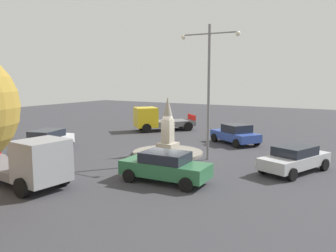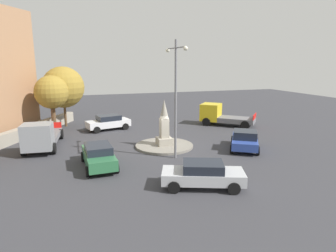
{
  "view_description": "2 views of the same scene",
  "coord_description": "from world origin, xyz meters",
  "px_view_note": "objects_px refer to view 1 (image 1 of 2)",
  "views": [
    {
      "loc": [
        11.37,
        -19.08,
        4.93
      ],
      "look_at": [
        0.01,
        0.02,
        1.84
      ],
      "focal_mm": 37.41,
      "sensor_mm": 36.0,
      "label": 1
    },
    {
      "loc": [
        21.37,
        -6.7,
        6.56
      ],
      "look_at": [
        -0.6,
        0.5,
        1.52
      ],
      "focal_mm": 31.59,
      "sensor_mm": 36.0,
      "label": 2
    }
  ],
  "objects_px": {
    "streetlamp": "(209,80)",
    "car_blue_waiting": "(235,134)",
    "truck_grey_approaching": "(27,164)",
    "car_green_near_island": "(165,166)",
    "car_white_parked_left": "(47,140)",
    "truck_yellow_passing": "(156,120)",
    "monument": "(168,129)",
    "car_silver_far_side": "(295,158)"
  },
  "relations": [
    {
      "from": "car_silver_far_side",
      "to": "car_white_parked_left",
      "type": "bearing_deg",
      "value": -168.63
    },
    {
      "from": "truck_yellow_passing",
      "to": "monument",
      "type": "bearing_deg",
      "value": -53.24
    },
    {
      "from": "car_white_parked_left",
      "to": "truck_yellow_passing",
      "type": "relative_size",
      "value": 0.81
    },
    {
      "from": "car_blue_waiting",
      "to": "truck_yellow_passing",
      "type": "height_order",
      "value": "truck_yellow_passing"
    },
    {
      "from": "car_green_near_island",
      "to": "car_silver_far_side",
      "type": "bearing_deg",
      "value": 45.42
    },
    {
      "from": "car_white_parked_left",
      "to": "car_blue_waiting",
      "type": "distance_m",
      "value": 13.45
    },
    {
      "from": "monument",
      "to": "car_green_near_island",
      "type": "bearing_deg",
      "value": -60.36
    },
    {
      "from": "streetlamp",
      "to": "car_blue_waiting",
      "type": "distance_m",
      "value": 7.03
    },
    {
      "from": "car_white_parked_left",
      "to": "car_blue_waiting",
      "type": "xyz_separation_m",
      "value": [
        9.94,
        9.06,
        -0.01
      ]
    },
    {
      "from": "car_silver_far_side",
      "to": "streetlamp",
      "type": "bearing_deg",
      "value": 177.19
    },
    {
      "from": "car_white_parked_left",
      "to": "truck_grey_approaching",
      "type": "relative_size",
      "value": 0.7
    },
    {
      "from": "streetlamp",
      "to": "car_silver_far_side",
      "type": "distance_m",
      "value": 6.51
    },
    {
      "from": "monument",
      "to": "car_blue_waiting",
      "type": "distance_m",
      "value": 6.24
    },
    {
      "from": "monument",
      "to": "car_silver_far_side",
      "type": "distance_m",
      "value": 7.99
    },
    {
      "from": "monument",
      "to": "car_silver_far_side",
      "type": "height_order",
      "value": "monument"
    },
    {
      "from": "monument",
      "to": "streetlamp",
      "type": "bearing_deg",
      "value": -1.86
    },
    {
      "from": "monument",
      "to": "car_white_parked_left",
      "type": "xyz_separation_m",
      "value": [
        -7.41,
        -3.43,
        -0.88
      ]
    },
    {
      "from": "monument",
      "to": "truck_yellow_passing",
      "type": "bearing_deg",
      "value": 126.76
    },
    {
      "from": "monument",
      "to": "car_blue_waiting",
      "type": "relative_size",
      "value": 0.84
    },
    {
      "from": "streetlamp",
      "to": "car_green_near_island",
      "type": "relative_size",
      "value": 1.85
    },
    {
      "from": "monument",
      "to": "car_blue_waiting",
      "type": "height_order",
      "value": "monument"
    },
    {
      "from": "car_white_parked_left",
      "to": "truck_yellow_passing",
      "type": "height_order",
      "value": "truck_yellow_passing"
    },
    {
      "from": "car_silver_far_side",
      "to": "car_white_parked_left",
      "type": "xyz_separation_m",
      "value": [
        -15.34,
        -3.09,
        0.03
      ]
    },
    {
      "from": "car_green_near_island",
      "to": "truck_yellow_passing",
      "type": "relative_size",
      "value": 0.78
    },
    {
      "from": "monument",
      "to": "truck_grey_approaching",
      "type": "relative_size",
      "value": 0.57
    },
    {
      "from": "car_silver_far_side",
      "to": "truck_grey_approaching",
      "type": "xyz_separation_m",
      "value": [
        -9.96,
        -8.73,
        0.31
      ]
    },
    {
      "from": "streetlamp",
      "to": "truck_yellow_passing",
      "type": "height_order",
      "value": "streetlamp"
    },
    {
      "from": "monument",
      "to": "truck_grey_approaching",
      "type": "height_order",
      "value": "monument"
    },
    {
      "from": "monument",
      "to": "car_white_parked_left",
      "type": "bearing_deg",
      "value": -155.18
    },
    {
      "from": "streetlamp",
      "to": "car_silver_far_side",
      "type": "relative_size",
      "value": 1.71
    },
    {
      "from": "truck_grey_approaching",
      "to": "car_blue_waiting",
      "type": "bearing_deg",
      "value": 72.76
    },
    {
      "from": "car_green_near_island",
      "to": "monument",
      "type": "bearing_deg",
      "value": 119.64
    },
    {
      "from": "truck_grey_approaching",
      "to": "streetlamp",
      "type": "bearing_deg",
      "value": 61.42
    },
    {
      "from": "car_green_near_island",
      "to": "car_white_parked_left",
      "type": "distance_m",
      "value": 10.61
    },
    {
      "from": "car_silver_far_side",
      "to": "truck_yellow_passing",
      "type": "relative_size",
      "value": 0.85
    },
    {
      "from": "streetlamp",
      "to": "truck_grey_approaching",
      "type": "height_order",
      "value": "streetlamp"
    },
    {
      "from": "car_silver_far_side",
      "to": "car_blue_waiting",
      "type": "bearing_deg",
      "value": 132.09
    },
    {
      "from": "car_silver_far_side",
      "to": "truck_grey_approaching",
      "type": "bearing_deg",
      "value": -138.76
    },
    {
      "from": "car_green_near_island",
      "to": "truck_grey_approaching",
      "type": "bearing_deg",
      "value": -143.4
    },
    {
      "from": "monument",
      "to": "car_blue_waiting",
      "type": "bearing_deg",
      "value": 65.8
    },
    {
      "from": "streetlamp",
      "to": "car_blue_waiting",
      "type": "height_order",
      "value": "streetlamp"
    },
    {
      "from": "streetlamp",
      "to": "car_silver_far_side",
      "type": "bearing_deg",
      "value": -2.81
    }
  ]
}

